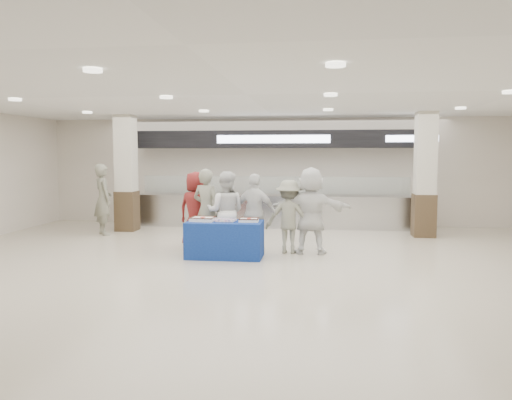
# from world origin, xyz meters

# --- Properties ---
(ground) EXTENTS (14.00, 14.00, 0.00)m
(ground) POSITION_xyz_m (0.00, 0.00, 0.00)
(ground) COLOR beige
(ground) RESTS_ON ground
(serving_line) EXTENTS (8.70, 0.85, 2.80)m
(serving_line) POSITION_xyz_m (0.00, 5.40, 1.16)
(serving_line) COLOR #B5B7BC
(serving_line) RESTS_ON ground
(column_left) EXTENTS (0.55, 0.55, 3.20)m
(column_left) POSITION_xyz_m (-4.00, 4.20, 1.53)
(column_left) COLOR #382919
(column_left) RESTS_ON ground
(column_right) EXTENTS (0.55, 0.55, 3.20)m
(column_right) POSITION_xyz_m (4.00, 4.20, 1.53)
(column_right) COLOR #382919
(column_right) RESTS_ON ground
(display_table) EXTENTS (1.55, 0.79, 0.75)m
(display_table) POSITION_xyz_m (-0.60, 0.95, 0.38)
(display_table) COLOR navy
(display_table) RESTS_ON ground
(sheet_cake_left) EXTENTS (0.51, 0.42, 0.10)m
(sheet_cake_left) POSITION_xyz_m (-1.06, 0.94, 0.80)
(sheet_cake_left) COLOR white
(sheet_cake_left) RESTS_ON display_table
(sheet_cake_right) EXTENTS (0.41, 0.33, 0.09)m
(sheet_cake_right) POSITION_xyz_m (-0.10, 0.98, 0.79)
(sheet_cake_right) COLOR white
(sheet_cake_right) RESTS_ON display_table
(cupcake_tray) EXTENTS (0.39, 0.30, 0.06)m
(cupcake_tray) POSITION_xyz_m (-0.58, 0.93, 0.78)
(cupcake_tray) COLOR #A3A3A7
(cupcake_tray) RESTS_ON display_table
(civilian_maroon) EXTENTS (0.95, 0.73, 1.73)m
(civilian_maroon) POSITION_xyz_m (-1.48, 2.04, 0.87)
(civilian_maroon) COLOR maroon
(civilian_maroon) RESTS_ON ground
(soldier_a) EXTENTS (0.77, 0.63, 1.81)m
(soldier_a) POSITION_xyz_m (-1.15, 1.68, 0.90)
(soldier_a) COLOR slate
(soldier_a) RESTS_ON ground
(chef_tall) EXTENTS (0.85, 0.67, 1.76)m
(chef_tall) POSITION_xyz_m (-0.70, 1.59, 0.88)
(chef_tall) COLOR silver
(chef_tall) RESTS_ON ground
(chef_short) EXTENTS (1.08, 0.67, 1.71)m
(chef_short) POSITION_xyz_m (-0.06, 1.64, 0.85)
(chef_short) COLOR silver
(chef_short) RESTS_ON ground
(soldier_b) EXTENTS (1.04, 0.63, 1.58)m
(soldier_b) POSITION_xyz_m (0.68, 1.59, 0.79)
(soldier_b) COLOR slate
(soldier_b) RESTS_ON ground
(civilian_white) EXTENTS (1.73, 0.56, 1.86)m
(civilian_white) POSITION_xyz_m (1.15, 1.59, 0.93)
(civilian_white) COLOR white
(civilian_white) RESTS_ON ground
(soldier_bg) EXTENTS (0.79, 0.81, 1.87)m
(soldier_bg) POSITION_xyz_m (-4.35, 3.44, 0.94)
(soldier_bg) COLOR slate
(soldier_bg) RESTS_ON ground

